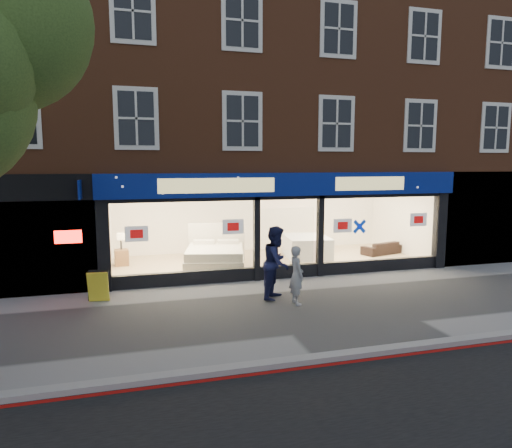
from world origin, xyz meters
name	(u,v)px	position (x,y,z in m)	size (l,w,h in m)	color
ground	(330,306)	(0.00, 0.00, 0.00)	(120.00, 120.00, 0.00)	gray
kerb_line	(400,356)	(0.00, -3.10, 0.01)	(60.00, 0.10, 0.01)	#8C0A07
kerb_stone	(394,349)	(0.00, -2.90, 0.06)	(60.00, 0.25, 0.12)	gray
showroom_floor	(268,262)	(0.00, 5.25, 0.05)	(11.00, 4.50, 0.10)	tan
building	(255,81)	(-0.02, 6.93, 6.67)	(19.00, 8.26, 10.30)	brown
display_bed	(215,256)	(-2.02, 4.77, 0.48)	(2.46, 2.77, 1.35)	silver
bedside_table	(122,257)	(-5.08, 5.86, 0.38)	(0.45, 0.45, 0.55)	brown
mattress_stack	(307,246)	(1.61, 5.53, 0.49)	(1.81, 2.15, 0.77)	silver
sofa	(382,248)	(4.60, 5.22, 0.34)	(1.65, 0.65, 0.48)	black
a_board	(98,286)	(-5.62, 2.04, 0.41)	(0.53, 0.34, 0.82)	yellow
pedestrian_grey	(296,275)	(-0.73, 0.46, 0.75)	(0.55, 0.36, 1.50)	#999CA0
pedestrian_blue	(277,262)	(-1.06, 1.07, 0.97)	(0.94, 0.74, 1.94)	#181C44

